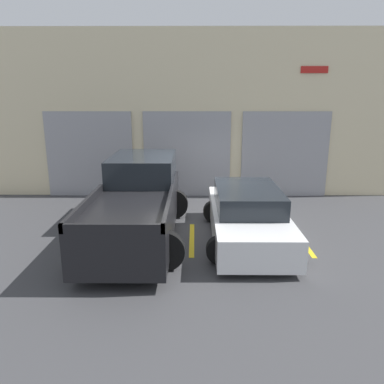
# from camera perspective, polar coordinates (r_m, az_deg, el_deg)

# --- Properties ---
(ground_plane) EXTENTS (28.00, 28.00, 0.00)m
(ground_plane) POSITION_cam_1_polar(r_m,az_deg,el_deg) (10.62, 0.03, -4.76)
(ground_plane) COLOR #3D3D3F
(shophouse_building) EXTENTS (14.60, 0.68, 5.65)m
(shophouse_building) POSITION_cam_1_polar(r_m,az_deg,el_deg) (13.31, 0.09, 11.45)
(shophouse_building) COLOR beige
(shophouse_building) RESTS_ON ground
(pickup_truck) EXTENTS (2.50, 5.38, 1.89)m
(pickup_truck) POSITION_cam_1_polar(r_m,az_deg,el_deg) (9.61, -8.25, -1.52)
(pickup_truck) COLOR black
(pickup_truck) RESTS_ON ground
(sedan_white) EXTENTS (2.13, 4.33, 1.32)m
(sedan_white) POSITION_cam_1_polar(r_m,az_deg,el_deg) (9.40, 8.42, -3.61)
(sedan_white) COLOR white
(sedan_white) RESTS_ON ground
(parking_stripe_far_left) EXTENTS (0.12, 2.20, 0.01)m
(parking_stripe_far_left) POSITION_cam_1_polar(r_m,az_deg,el_deg) (9.91, -16.29, -6.86)
(parking_stripe_far_left) COLOR gold
(parking_stripe_far_left) RESTS_ON ground
(parking_stripe_left) EXTENTS (0.12, 2.20, 0.01)m
(parking_stripe_left) POSITION_cam_1_polar(r_m,az_deg,el_deg) (9.50, -0.02, -7.19)
(parking_stripe_left) COLOR gold
(parking_stripe_left) RESTS_ON ground
(parking_stripe_centre) EXTENTS (0.12, 2.20, 0.01)m
(parking_stripe_centre) POSITION_cam_1_polar(r_m,az_deg,el_deg) (9.87, 16.31, -6.94)
(parking_stripe_centre) COLOR gold
(parking_stripe_centre) RESTS_ON ground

